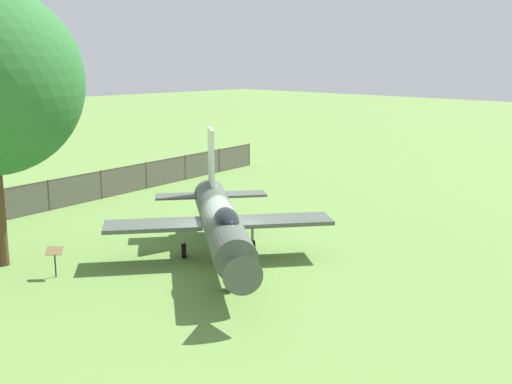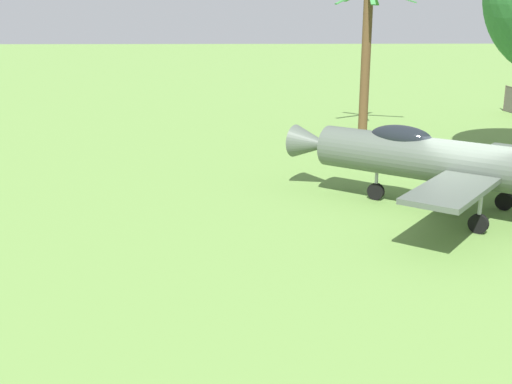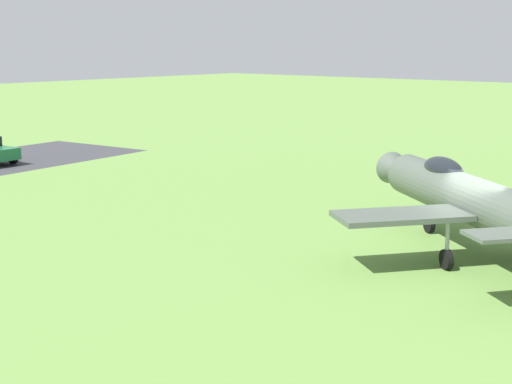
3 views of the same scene
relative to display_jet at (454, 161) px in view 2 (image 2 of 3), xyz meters
The scene contains 4 objects.
ground_plane 1.81m from the display_jet, 53.26° to the left, with size 200.00×200.00×0.00m, color #668E42.
display_jet is the anchor object (origin of this frame).
palm_tree 14.88m from the display_jet, behind, with size 3.22×4.33×7.63m.
info_plaque 6.33m from the display_jet, 145.91° to the left, with size 0.71×0.69×1.14m.
Camera 2 is at (19.89, -7.13, 6.60)m, focal length 45.07 mm.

